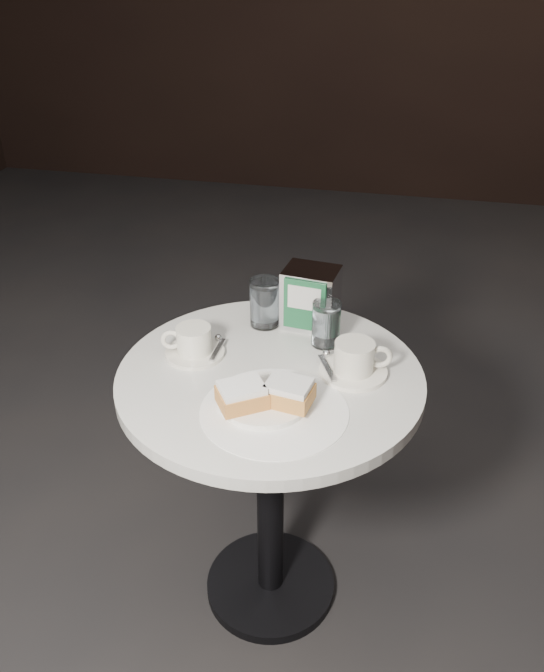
{
  "coord_description": "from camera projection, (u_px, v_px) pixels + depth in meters",
  "views": [
    {
      "loc": [
        0.27,
        -1.2,
        1.59
      ],
      "look_at": [
        0.0,
        0.02,
        0.83
      ],
      "focal_mm": 35.0,
      "sensor_mm": 36.0,
      "label": 1
    }
  ],
  "objects": [
    {
      "name": "water_glass_left",
      "position": [
        265.0,
        303.0,
        1.65
      ],
      "size": [
        0.08,
        0.08,
        0.12
      ],
      "rotation": [
        0.0,
        0.0,
        0.08
      ],
      "color": "silver",
      "rests_on": "cafe_table"
    },
    {
      "name": "sugar_spill",
      "position": [
        274.0,
        411.0,
        1.37
      ],
      "size": [
        0.4,
        0.4,
        0.0
      ],
      "primitive_type": "cylinder",
      "rotation": [
        0.0,
        0.0,
        -0.36
      ],
      "color": "white",
      "rests_on": "cafe_table"
    },
    {
      "name": "coffee_cup_right",
      "position": [
        355.0,
        360.0,
        1.47
      ],
      "size": [
        0.18,
        0.18,
        0.08
      ],
      "rotation": [
        0.0,
        0.0,
        0.18
      ],
      "color": "white",
      "rests_on": "cafe_table"
    },
    {
      "name": "beignet_plate",
      "position": [
        265.0,
        396.0,
        1.37
      ],
      "size": [
        0.24,
        0.24,
        0.06
      ],
      "rotation": [
        0.0,
        0.0,
        0.27
      ],
      "color": "white",
      "rests_on": "cafe_table"
    },
    {
      "name": "cafe_table",
      "position": [
        270.0,
        440.0,
        1.59
      ],
      "size": [
        0.7,
        0.7,
        0.74
      ],
      "color": "black",
      "rests_on": "ground"
    },
    {
      "name": "napkin_dispenser",
      "position": [
        311.0,
        298.0,
        1.63
      ],
      "size": [
        0.14,
        0.13,
        0.15
      ],
      "rotation": [
        0.0,
        0.0,
        -0.12
      ],
      "color": "silver",
      "rests_on": "cafe_table"
    },
    {
      "name": "ground",
      "position": [
        270.0,
        587.0,
        1.87
      ],
      "size": [
        7.0,
        7.0,
        0.0
      ],
      "primitive_type": "plane",
      "color": "black",
      "rests_on": "ground"
    },
    {
      "name": "water_glass_right",
      "position": [
        326.0,
        324.0,
        1.57
      ],
      "size": [
        0.07,
        0.07,
        0.11
      ],
      "rotation": [
        0.0,
        0.0,
        0.07
      ],
      "color": "silver",
      "rests_on": "cafe_table"
    },
    {
      "name": "coffee_cup_left",
      "position": [
        194.0,
        343.0,
        1.54
      ],
      "size": [
        0.17,
        0.17,
        0.07
      ],
      "rotation": [
        0.0,
        0.0,
        0.25
      ],
      "color": "silver",
      "rests_on": "cafe_table"
    }
  ]
}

